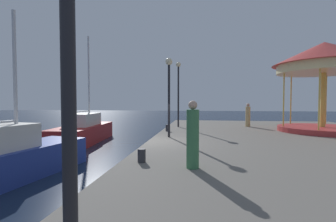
{
  "coord_description": "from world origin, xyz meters",
  "views": [
    {
      "loc": [
        2.36,
        -10.64,
        2.59
      ],
      "look_at": [
        0.19,
        5.51,
        1.98
      ],
      "focal_mm": 25.17,
      "sensor_mm": 36.0,
      "label": 1
    }
  ],
  "objects_px": {
    "sailboat_red": "(83,131)",
    "carousel": "(324,65)",
    "lamp_post_mid_promenade": "(169,83)",
    "bollard_north": "(142,156)",
    "lamp_post_far_end": "(178,83)",
    "person_mid_promenade": "(248,116)",
    "bollard_center": "(168,128)",
    "person_near_carousel": "(193,137)"
  },
  "relations": [
    {
      "from": "sailboat_red",
      "to": "bollard_north",
      "type": "height_order",
      "value": "sailboat_red"
    },
    {
      "from": "sailboat_red",
      "to": "lamp_post_mid_promenade",
      "type": "bearing_deg",
      "value": -21.29
    },
    {
      "from": "carousel",
      "to": "bollard_center",
      "type": "bearing_deg",
      "value": -174.11
    },
    {
      "from": "carousel",
      "to": "lamp_post_mid_promenade",
      "type": "distance_m",
      "value": 9.6
    },
    {
      "from": "person_near_carousel",
      "to": "carousel",
      "type": "bearing_deg",
      "value": 49.74
    },
    {
      "from": "person_near_carousel",
      "to": "person_mid_promenade",
      "type": "bearing_deg",
      "value": 72.11
    },
    {
      "from": "bollard_north",
      "to": "person_mid_promenade",
      "type": "height_order",
      "value": "person_mid_promenade"
    },
    {
      "from": "bollard_center",
      "to": "person_mid_promenade",
      "type": "xyz_separation_m",
      "value": [
        5.46,
        3.5,
        0.6
      ]
    },
    {
      "from": "bollard_center",
      "to": "person_mid_promenade",
      "type": "distance_m",
      "value": 6.52
    },
    {
      "from": "person_mid_promenade",
      "to": "person_near_carousel",
      "type": "distance_m",
      "value": 12.03
    },
    {
      "from": "carousel",
      "to": "lamp_post_far_end",
      "type": "bearing_deg",
      "value": 169.19
    },
    {
      "from": "lamp_post_far_end",
      "to": "bollard_center",
      "type": "xyz_separation_m",
      "value": [
        -0.42,
        -2.66,
        -2.96
      ]
    },
    {
      "from": "bollard_center",
      "to": "bollard_north",
      "type": "xyz_separation_m",
      "value": [
        0.24,
        -7.52,
        0.0
      ]
    },
    {
      "from": "person_mid_promenade",
      "to": "carousel",
      "type": "bearing_deg",
      "value": -33.42
    },
    {
      "from": "carousel",
      "to": "lamp_post_far_end",
      "type": "xyz_separation_m",
      "value": [
        -8.89,
        1.7,
        -0.83
      ]
    },
    {
      "from": "sailboat_red",
      "to": "carousel",
      "type": "bearing_deg",
      "value": 4.15
    },
    {
      "from": "lamp_post_far_end",
      "to": "person_near_carousel",
      "type": "height_order",
      "value": "lamp_post_far_end"
    },
    {
      "from": "sailboat_red",
      "to": "person_near_carousel",
      "type": "bearing_deg",
      "value": -47.27
    },
    {
      "from": "lamp_post_mid_promenade",
      "to": "person_near_carousel",
      "type": "bearing_deg",
      "value": -76.14
    },
    {
      "from": "carousel",
      "to": "bollard_north",
      "type": "height_order",
      "value": "carousel"
    },
    {
      "from": "carousel",
      "to": "bollard_center",
      "type": "height_order",
      "value": "carousel"
    },
    {
      "from": "person_near_carousel",
      "to": "sailboat_red",
      "type": "bearing_deg",
      "value": 132.73
    },
    {
      "from": "lamp_post_far_end",
      "to": "lamp_post_mid_promenade",
      "type": "bearing_deg",
      "value": -90.29
    },
    {
      "from": "person_near_carousel",
      "to": "lamp_post_mid_promenade",
      "type": "bearing_deg",
      "value": 103.86
    },
    {
      "from": "lamp_post_mid_promenade",
      "to": "bollard_north",
      "type": "height_order",
      "value": "lamp_post_mid_promenade"
    },
    {
      "from": "lamp_post_far_end",
      "to": "person_mid_promenade",
      "type": "height_order",
      "value": "lamp_post_far_end"
    },
    {
      "from": "lamp_post_far_end",
      "to": "bollard_north",
      "type": "relative_size",
      "value": 11.69
    },
    {
      "from": "carousel",
      "to": "bollard_center",
      "type": "xyz_separation_m",
      "value": [
        -9.31,
        -0.96,
        -3.79
      ]
    },
    {
      "from": "bollard_center",
      "to": "bollard_north",
      "type": "distance_m",
      "value": 7.52
    },
    {
      "from": "sailboat_red",
      "to": "person_near_carousel",
      "type": "xyz_separation_m",
      "value": [
        7.24,
        -7.84,
        0.93
      ]
    },
    {
      "from": "carousel",
      "to": "bollard_north",
      "type": "distance_m",
      "value": 12.98
    },
    {
      "from": "lamp_post_mid_promenade",
      "to": "person_near_carousel",
      "type": "height_order",
      "value": "lamp_post_mid_promenade"
    },
    {
      "from": "sailboat_red",
      "to": "lamp_post_mid_promenade",
      "type": "height_order",
      "value": "sailboat_red"
    },
    {
      "from": "lamp_post_mid_promenade",
      "to": "person_mid_promenade",
      "type": "xyz_separation_m",
      "value": [
        5.06,
        5.9,
        -1.98
      ]
    },
    {
      "from": "sailboat_red",
      "to": "lamp_post_far_end",
      "type": "bearing_deg",
      "value": 25.17
    },
    {
      "from": "lamp_post_far_end",
      "to": "person_mid_promenade",
      "type": "relative_size",
      "value": 2.74
    },
    {
      "from": "carousel",
      "to": "person_mid_promenade",
      "type": "height_order",
      "value": "carousel"
    },
    {
      "from": "bollard_north",
      "to": "bollard_center",
      "type": "bearing_deg",
      "value": 91.86
    },
    {
      "from": "sailboat_red",
      "to": "lamp_post_mid_promenade",
      "type": "relative_size",
      "value": 1.75
    },
    {
      "from": "carousel",
      "to": "sailboat_red",
      "type": "bearing_deg",
      "value": -175.85
    },
    {
      "from": "carousel",
      "to": "bollard_center",
      "type": "distance_m",
      "value": 10.1
    },
    {
      "from": "carousel",
      "to": "bollard_north",
      "type": "bearing_deg",
      "value": -136.91
    }
  ]
}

